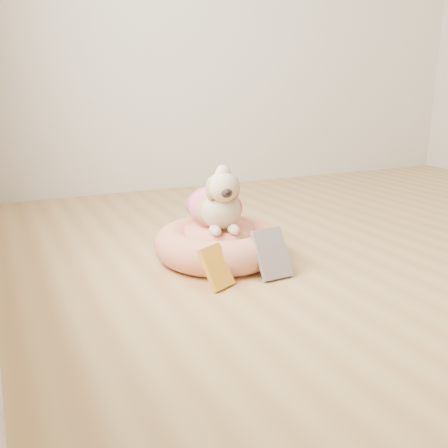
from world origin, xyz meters
name	(u,v)px	position (x,y,z in m)	size (l,w,h in m)	color
wall_back	(253,7)	(0.00, 2.25, 1.35)	(4.50, 4.50, 0.00)	beige
pet_bed	(219,244)	(-1.05, 0.60, 0.07)	(0.60, 0.60, 0.15)	#EB805C
dog	(217,194)	(-1.05, 0.62, 0.31)	(0.29, 0.42, 0.31)	brown
book_yellow	(216,267)	(-1.20, 0.31, 0.08)	(0.12, 0.02, 0.18)	yellow
book_white	(272,254)	(-0.94, 0.32, 0.10)	(0.14, 0.02, 0.22)	silver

